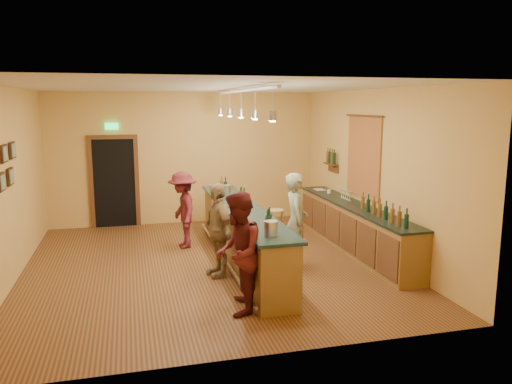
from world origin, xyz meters
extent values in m
plane|color=#532617|center=(0.00, 0.00, 0.00)|extent=(7.00, 7.00, 0.00)
cube|color=silver|center=(0.00, 0.00, 3.20)|extent=(6.50, 7.00, 0.02)
cube|color=#D8AD51|center=(0.00, 3.50, 1.60)|extent=(6.50, 0.02, 3.20)
cube|color=#D8AD51|center=(0.00, -3.50, 1.60)|extent=(6.50, 0.02, 3.20)
cube|color=#D8AD51|center=(-3.25, 0.00, 1.60)|extent=(0.02, 7.00, 3.20)
cube|color=#D8AD51|center=(3.25, 0.00, 1.60)|extent=(0.02, 7.00, 3.20)
cube|color=black|center=(-1.70, 3.48, 1.05)|extent=(0.95, 0.06, 2.10)
cube|color=#532A18|center=(-2.22, 3.46, 1.05)|extent=(0.10, 0.08, 2.10)
cube|color=#532A18|center=(-1.18, 3.46, 1.05)|extent=(0.10, 0.08, 2.10)
cube|color=#532A18|center=(-1.70, 3.46, 2.15)|extent=(1.15, 0.08, 0.10)
cube|color=#19E54C|center=(-1.70, 3.45, 2.40)|extent=(0.30, 0.04, 0.15)
cube|color=maroon|center=(3.23, 0.40, 1.85)|extent=(0.03, 1.40, 1.60)
cube|color=#532A18|center=(3.16, 1.90, 1.55)|extent=(0.16, 0.55, 0.03)
cube|color=#532A18|center=(3.23, 1.90, 1.45)|extent=(0.03, 0.55, 0.18)
cube|color=brown|center=(2.97, 0.20, 0.45)|extent=(0.55, 4.50, 0.90)
cube|color=black|center=(2.97, 0.20, 0.92)|extent=(0.60, 4.55, 0.04)
cylinder|color=silver|center=(2.97, 1.50, 0.99)|extent=(0.09, 0.09, 0.09)
cube|color=silver|center=(2.94, 2.00, 0.95)|extent=(0.22, 0.30, 0.01)
cube|color=brown|center=(0.62, 0.00, 0.50)|extent=(0.60, 5.00, 1.00)
cube|color=#172F2D|center=(0.62, 0.00, 1.02)|extent=(0.70, 5.10, 0.05)
cylinder|color=silver|center=(0.26, 0.00, 0.15)|extent=(0.05, 5.00, 0.05)
cylinder|color=silver|center=(0.57, -2.10, 1.16)|extent=(0.20, 0.20, 0.22)
cylinder|color=silver|center=(0.57, 1.20, 1.16)|extent=(0.20, 0.20, 0.22)
cube|color=silver|center=(0.62, 0.00, 3.14)|extent=(0.06, 4.60, 0.05)
cylinder|color=silver|center=(0.62, -2.00, 2.95)|extent=(0.01, 0.01, 0.35)
cylinder|color=#A5A5AD|center=(0.62, -2.00, 2.75)|extent=(0.11, 0.11, 0.14)
cylinder|color=#FFEABF|center=(0.62, -2.00, 2.67)|extent=(0.08, 0.08, 0.02)
cylinder|color=silver|center=(0.62, -1.00, 2.95)|extent=(0.01, 0.01, 0.35)
cylinder|color=#A5A5AD|center=(0.62, -1.00, 2.75)|extent=(0.11, 0.11, 0.14)
cylinder|color=#FFEABF|center=(0.62, -1.00, 2.67)|extent=(0.08, 0.08, 0.02)
cylinder|color=silver|center=(0.62, 0.00, 2.95)|extent=(0.01, 0.01, 0.35)
cylinder|color=#A5A5AD|center=(0.62, 0.00, 2.75)|extent=(0.11, 0.11, 0.14)
cylinder|color=#FFEABF|center=(0.62, 0.00, 2.67)|extent=(0.08, 0.08, 0.02)
cylinder|color=silver|center=(0.62, 1.00, 2.95)|extent=(0.01, 0.01, 0.35)
cylinder|color=#A5A5AD|center=(0.62, 1.00, 2.75)|extent=(0.11, 0.11, 0.14)
cylinder|color=#FFEABF|center=(0.62, 1.00, 2.67)|extent=(0.08, 0.08, 0.02)
cylinder|color=silver|center=(0.62, 2.00, 2.95)|extent=(0.01, 0.01, 0.35)
cylinder|color=#A5A5AD|center=(0.62, 2.00, 2.75)|extent=(0.11, 0.11, 0.14)
cylinder|color=#FFEABF|center=(0.62, 2.00, 2.67)|extent=(0.08, 0.08, 0.02)
imported|color=gray|center=(1.48, -0.57, 0.86)|extent=(0.55, 0.71, 1.72)
imported|color=#59191E|center=(0.07, -2.20, 0.86)|extent=(0.87, 0.99, 1.73)
imported|color=#997A51|center=(0.07, -0.61, 0.80)|extent=(0.58, 1.00, 1.61)
imported|color=#59191E|center=(-0.32, 1.26, 0.79)|extent=(0.68, 1.07, 1.57)
cylinder|color=#A6814B|center=(1.57, 1.00, 0.72)|extent=(0.36, 0.36, 0.04)
cylinder|color=#A6814B|center=(1.71, 1.00, 0.35)|extent=(0.04, 0.04, 0.70)
cylinder|color=#A6814B|center=(1.50, 1.12, 0.35)|extent=(0.04, 0.04, 0.70)
cylinder|color=#A6814B|center=(1.50, 0.88, 0.35)|extent=(0.04, 0.04, 0.70)
camera|label=1|loc=(-1.35, -8.73, 2.90)|focal=35.00mm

